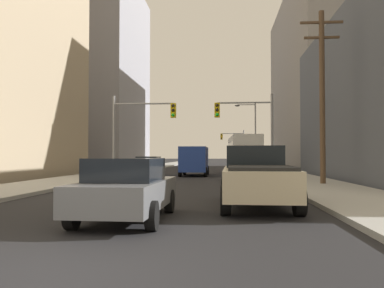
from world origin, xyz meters
TOP-DOWN VIEW (x-y plane):
  - ground_plane at (0.00, 0.00)m, footprint 400.00×400.00m
  - sidewalk_left at (-7.05, 50.00)m, footprint 3.77×160.00m
  - sidewalk_right at (7.05, 50.00)m, footprint 3.77×160.00m
  - city_bus at (4.23, 33.79)m, footprint 2.84×11.57m
  - pickup_truck_beige at (3.32, 7.41)m, footprint 2.20×5.44m
  - cargo_van_blue at (0.00, 26.13)m, footprint 2.16×5.22m
  - sedan_grey at (-0.06, 4.55)m, footprint 1.95×4.25m
  - sedan_silver at (3.54, 18.39)m, footprint 1.95×4.22m
  - sedan_white at (-3.40, 24.83)m, footprint 1.95×4.23m
  - traffic_signal_near_left at (-3.73, 23.45)m, footprint 4.70×0.44m
  - traffic_signal_near_right at (3.97, 23.45)m, footprint 4.19×0.44m
  - traffic_signal_far_right at (4.02, 63.25)m, footprint 4.08×0.44m
  - utility_pole_right at (7.43, 15.88)m, footprint 2.20×0.28m
  - street_lamp_right at (5.49, 39.40)m, footprint 2.37×0.32m
  - building_left_mid_office at (-22.41, 47.90)m, footprint 25.88×18.61m
  - building_right_mid_block at (21.71, 44.31)m, footprint 23.76×27.42m

SIDE VIEW (x-z plane):
  - ground_plane at x=0.00m, z-range 0.00..0.00m
  - sidewalk_left at x=-7.05m, z-range 0.00..0.15m
  - sidewalk_right at x=7.05m, z-range 0.00..0.15m
  - sedan_grey at x=-0.06m, z-range 0.01..1.53m
  - sedan_silver at x=3.54m, z-range 0.01..1.53m
  - sedan_white at x=-3.40m, z-range 0.01..1.53m
  - pickup_truck_beige at x=3.32m, z-range -0.02..1.88m
  - cargo_van_blue at x=0.00m, z-range 0.16..2.42m
  - city_bus at x=4.23m, z-range 0.23..3.63m
  - traffic_signal_far_right at x=4.02m, z-range 1.06..7.06m
  - traffic_signal_near_right at x=3.97m, z-range 1.06..7.06m
  - traffic_signal_near_left at x=-3.73m, z-range 1.09..7.09m
  - street_lamp_right at x=5.49m, z-range 0.79..8.29m
  - utility_pole_right at x=7.43m, z-range 0.27..9.42m
  - building_right_mid_block at x=21.71m, z-range 0.00..21.30m
  - building_left_mid_office at x=-22.41m, z-range 0.00..25.08m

